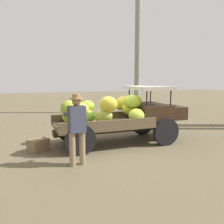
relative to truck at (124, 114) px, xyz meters
The scene contains 4 objects.
ground_plane 1.09m from the truck, 169.72° to the left, with size 60.00×60.00×0.00m, color brown.
truck is the anchor object (origin of this frame).
farmer 2.44m from the truck, 139.99° to the right, with size 0.52×0.49×1.77m.
wooden_crate 2.85m from the truck, behind, with size 0.55×0.40×0.36m, color olive.
Camera 1 is at (-2.48, -7.29, 2.15)m, focal length 38.19 mm.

